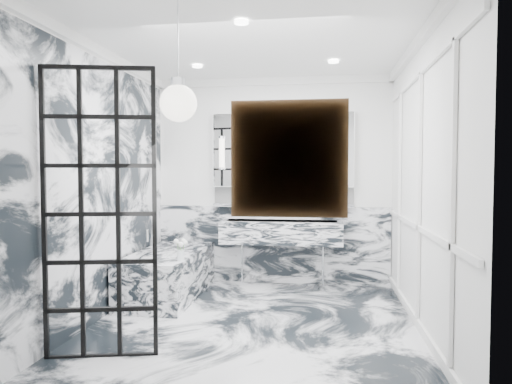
% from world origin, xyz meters
% --- Properties ---
extents(floor, '(3.60, 3.60, 0.00)m').
position_xyz_m(floor, '(0.00, 0.00, 0.00)').
color(floor, white).
rests_on(floor, ground).
extents(ceiling, '(3.60, 3.60, 0.00)m').
position_xyz_m(ceiling, '(0.00, 0.00, 2.80)').
color(ceiling, white).
rests_on(ceiling, wall_back).
extents(wall_back, '(3.60, 0.00, 3.60)m').
position_xyz_m(wall_back, '(0.00, 1.80, 1.40)').
color(wall_back, white).
rests_on(wall_back, floor).
extents(wall_front, '(3.60, 0.00, 3.60)m').
position_xyz_m(wall_front, '(0.00, -1.80, 1.40)').
color(wall_front, white).
rests_on(wall_front, floor).
extents(wall_left, '(0.00, 3.60, 3.60)m').
position_xyz_m(wall_left, '(-1.60, 0.00, 1.40)').
color(wall_left, white).
rests_on(wall_left, floor).
extents(wall_right, '(0.00, 3.60, 3.60)m').
position_xyz_m(wall_right, '(1.60, 0.00, 1.40)').
color(wall_right, white).
rests_on(wall_right, floor).
extents(marble_clad_back, '(3.18, 0.05, 1.05)m').
position_xyz_m(marble_clad_back, '(0.00, 1.78, 0.53)').
color(marble_clad_back, white).
rests_on(marble_clad_back, floor).
extents(marble_clad_left, '(0.02, 3.56, 2.68)m').
position_xyz_m(marble_clad_left, '(-1.59, 0.00, 1.34)').
color(marble_clad_left, white).
rests_on(marble_clad_left, floor).
extents(panel_molding, '(0.03, 3.40, 2.30)m').
position_xyz_m(panel_molding, '(1.58, 0.00, 1.30)').
color(panel_molding, white).
rests_on(panel_molding, floor).
extents(soap_bottle_a, '(0.09, 0.09, 0.21)m').
position_xyz_m(soap_bottle_a, '(0.66, 1.71, 1.20)').
color(soap_bottle_a, '#8C5919').
rests_on(soap_bottle_a, ledge).
extents(soap_bottle_b, '(0.08, 0.08, 0.15)m').
position_xyz_m(soap_bottle_b, '(0.91, 1.71, 1.17)').
color(soap_bottle_b, '#4C4C51').
rests_on(soap_bottle_b, ledge).
extents(soap_bottle_c, '(0.16, 0.16, 0.15)m').
position_xyz_m(soap_bottle_c, '(0.71, 1.71, 1.17)').
color(soap_bottle_c, silver).
rests_on(soap_bottle_c, ledge).
extents(face_pot, '(0.13, 0.13, 0.13)m').
position_xyz_m(face_pot, '(0.15, 1.71, 1.17)').
color(face_pot, white).
rests_on(face_pot, ledge).
extents(amber_bottle, '(0.04, 0.04, 0.10)m').
position_xyz_m(amber_bottle, '(0.28, 1.71, 1.14)').
color(amber_bottle, '#8C5919').
rests_on(amber_bottle, ledge).
extents(flower_vase, '(0.08, 0.08, 0.12)m').
position_xyz_m(flower_vase, '(-0.85, 0.35, 0.61)').
color(flower_vase, silver).
rests_on(flower_vase, bathtub).
extents(crittall_door, '(0.87, 0.24, 2.36)m').
position_xyz_m(crittall_door, '(-1.11, -0.95, 1.18)').
color(crittall_door, black).
rests_on(crittall_door, floor).
extents(artwork, '(0.58, 0.06, 0.58)m').
position_xyz_m(artwork, '(0.49, -1.76, 1.60)').
color(artwork, gold).
rests_on(artwork, wall_front).
extents(pendant_light, '(0.25, 0.25, 0.25)m').
position_xyz_m(pendant_light, '(-0.30, -1.39, 1.99)').
color(pendant_light, white).
rests_on(pendant_light, ceiling).
extents(trough_sink, '(1.60, 0.45, 0.30)m').
position_xyz_m(trough_sink, '(0.15, 1.55, 0.73)').
color(trough_sink, silver).
rests_on(trough_sink, wall_back).
extents(ledge, '(1.90, 0.14, 0.04)m').
position_xyz_m(ledge, '(0.15, 1.72, 1.07)').
color(ledge, silver).
rests_on(ledge, wall_back).
extents(subway_tile, '(1.90, 0.03, 0.23)m').
position_xyz_m(subway_tile, '(0.15, 1.78, 1.21)').
color(subway_tile, white).
rests_on(subway_tile, wall_back).
extents(mirror_cabinet, '(1.90, 0.16, 1.00)m').
position_xyz_m(mirror_cabinet, '(0.15, 1.73, 1.82)').
color(mirror_cabinet, white).
rests_on(mirror_cabinet, wall_back).
extents(sconce_left, '(0.07, 0.07, 0.40)m').
position_xyz_m(sconce_left, '(-0.67, 1.63, 1.78)').
color(sconce_left, white).
rests_on(sconce_left, mirror_cabinet).
extents(sconce_right, '(0.07, 0.07, 0.40)m').
position_xyz_m(sconce_right, '(0.97, 1.63, 1.78)').
color(sconce_right, white).
rests_on(sconce_right, mirror_cabinet).
extents(bathtub, '(0.75, 1.65, 0.55)m').
position_xyz_m(bathtub, '(-1.18, 0.90, 0.28)').
color(bathtub, silver).
rests_on(bathtub, floor).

